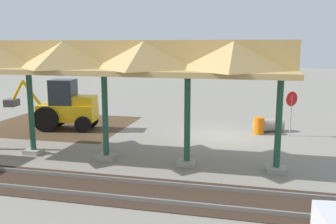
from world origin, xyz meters
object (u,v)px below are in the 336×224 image
at_px(stop_sign, 291,104).
at_px(traffic_barrel, 259,126).
at_px(concrete_pipe, 269,125).
at_px(backhoe, 65,107).

height_order(stop_sign, traffic_barrel, stop_sign).
bearing_deg(concrete_pipe, stop_sign, 143.43).
distance_m(backhoe, concrete_pipe, 11.35).
xyz_separation_m(backhoe, concrete_pipe, (-11.13, -2.07, -0.91)).
bearing_deg(concrete_pipe, backhoe, 10.54).
bearing_deg(stop_sign, traffic_barrel, -3.59).
xyz_separation_m(stop_sign, concrete_pipe, (1.06, -0.79, -1.33)).
xyz_separation_m(concrete_pipe, traffic_barrel, (0.53, 0.69, 0.09)).
bearing_deg(backhoe, concrete_pipe, -169.46).
height_order(stop_sign, concrete_pipe, stop_sign).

